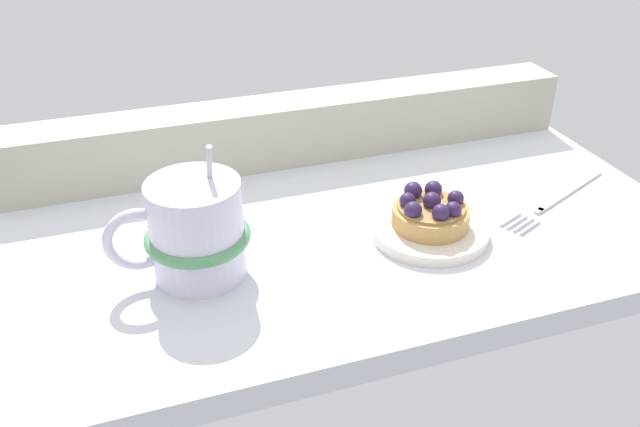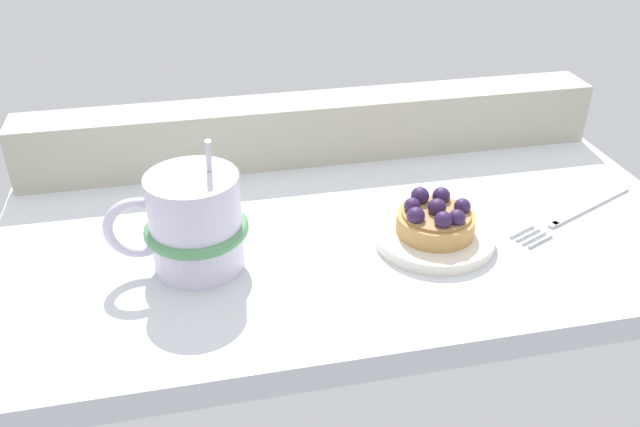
{
  "view_description": "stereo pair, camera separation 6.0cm",
  "coord_description": "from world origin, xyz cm",
  "px_view_note": "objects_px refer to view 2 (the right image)",
  "views": [
    {
      "loc": [
        -20.45,
        -53.52,
        35.34
      ],
      "look_at": [
        -3.73,
        -4.35,
        4.25
      ],
      "focal_mm": 37.61,
      "sensor_mm": 36.0,
      "label": 1
    },
    {
      "loc": [
        -14.62,
        -55.13,
        35.34
      ],
      "look_at": [
        -3.73,
        -4.35,
        4.25
      ],
      "focal_mm": 37.61,
      "sensor_mm": 36.0,
      "label": 2
    }
  ],
  "objects_px": {
    "dessert_plate": "(434,237)",
    "coffee_mug": "(193,223)",
    "dessert_fork": "(575,213)",
    "raspberry_tart": "(435,219)"
  },
  "relations": [
    {
      "from": "coffee_mug",
      "to": "dessert_fork",
      "type": "xyz_separation_m",
      "value": [
        0.38,
        0.01,
        -0.04
      ]
    },
    {
      "from": "coffee_mug",
      "to": "dessert_fork",
      "type": "distance_m",
      "value": 0.38
    },
    {
      "from": "dessert_plate",
      "to": "raspberry_tart",
      "type": "distance_m",
      "value": 0.02
    },
    {
      "from": "raspberry_tart",
      "to": "dessert_fork",
      "type": "bearing_deg",
      "value": 5.42
    },
    {
      "from": "dessert_plate",
      "to": "dessert_fork",
      "type": "distance_m",
      "value": 0.16
    },
    {
      "from": "dessert_plate",
      "to": "dessert_fork",
      "type": "xyz_separation_m",
      "value": [
        0.16,
        0.02,
        -0.0
      ]
    },
    {
      "from": "dessert_plate",
      "to": "coffee_mug",
      "type": "relative_size",
      "value": 0.92
    },
    {
      "from": "dessert_plate",
      "to": "raspberry_tart",
      "type": "bearing_deg",
      "value": 127.85
    },
    {
      "from": "raspberry_tart",
      "to": "dessert_fork",
      "type": "xyz_separation_m",
      "value": [
        0.16,
        0.02,
        -0.02
      ]
    },
    {
      "from": "raspberry_tart",
      "to": "dessert_plate",
      "type": "bearing_deg",
      "value": -52.15
    }
  ]
}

